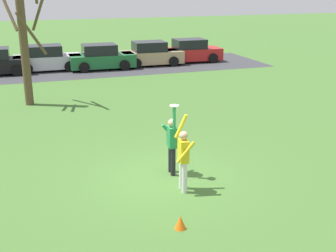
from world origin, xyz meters
TOP-DOWN VIEW (x-y plane):
  - ground_plane at (0.00, 0.00)m, footprint 120.00×120.00m
  - person_catcher at (0.22, 0.19)m, footprint 0.49×0.56m
  - person_defender at (0.14, -0.93)m, footprint 0.49×0.57m
  - frisbee_disc at (0.20, -0.04)m, footprint 0.25×0.25m
  - parked_car_silver at (-1.93, 17.72)m, footprint 4.14×2.12m
  - parked_car_green at (1.41, 17.05)m, footprint 4.14×2.12m
  - parked_car_tan at (4.82, 17.39)m, footprint 4.14×2.12m
  - parked_car_red at (7.86, 17.77)m, footprint 4.14×2.12m
  - parking_strip at (1.45, 17.44)m, footprint 22.05×6.40m
  - bare_tree_tall at (-3.30, 9.45)m, footprint 1.89×1.97m
  - field_cone_orange at (-0.60, -2.71)m, footprint 0.26×0.26m

SIDE VIEW (x-z plane):
  - ground_plane at x=0.00m, z-range 0.00..0.00m
  - parking_strip at x=1.45m, z-range 0.00..0.01m
  - field_cone_orange at x=-0.60m, z-range 0.00..0.32m
  - parked_car_silver at x=-1.93m, z-range -0.07..1.52m
  - parked_car_green at x=1.41m, z-range -0.07..1.52m
  - parked_car_tan at x=4.82m, z-range -0.07..1.52m
  - parked_car_red at x=7.86m, z-range -0.07..1.52m
  - person_defender at x=0.14m, z-range -0.04..2.00m
  - person_catcher at x=0.22m, z-range -0.06..2.02m
  - frisbee_disc at x=0.20m, z-range 2.08..2.10m
  - bare_tree_tall at x=-3.30m, z-range -0.07..5.67m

